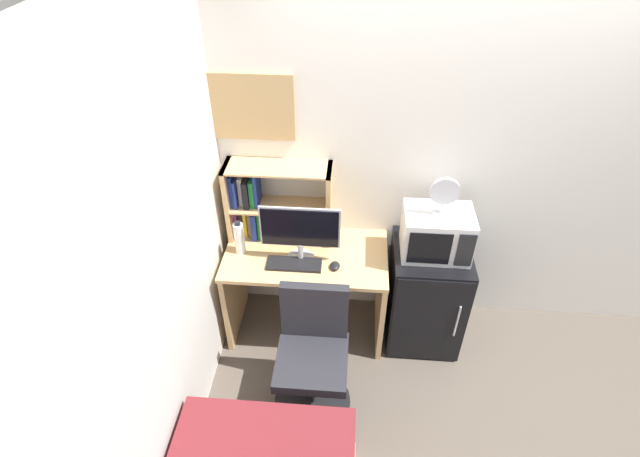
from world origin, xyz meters
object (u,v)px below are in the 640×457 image
(keyboard, at_px, (294,264))
(monitor, at_px, (300,231))
(water_bottle, at_px, (239,238))
(mini_fridge, at_px, (425,294))
(desk_chair, at_px, (313,360))
(desk_fan, at_px, (444,194))
(computer_mouse, at_px, (335,266))
(wall_corkboard, at_px, (243,107))
(hutch_bookshelf, at_px, (264,202))
(microwave, at_px, (437,233))

(keyboard, bearing_deg, monitor, 61.28)
(water_bottle, bearing_deg, keyboard, -16.43)
(mini_fridge, xyz_separation_m, desk_chair, (-0.76, -0.62, -0.01))
(monitor, height_order, mini_fridge, monitor)
(desk_fan, bearing_deg, water_bottle, -179.01)
(computer_mouse, relative_size, wall_corkboard, 0.14)
(computer_mouse, xyz_separation_m, desk_chair, (-0.11, -0.48, -0.37))
(computer_mouse, bearing_deg, keyboard, 179.57)
(keyboard, height_order, wall_corkboard, wall_corkboard)
(mini_fridge, bearing_deg, desk_chair, -140.55)
(hutch_bookshelf, bearing_deg, mini_fridge, -9.13)
(computer_mouse, height_order, wall_corkboard, wall_corkboard)
(water_bottle, bearing_deg, microwave, 1.25)
(hutch_bookshelf, distance_m, monitor, 0.38)
(hutch_bookshelf, distance_m, microwave, 1.18)
(monitor, relative_size, microwave, 1.19)
(hutch_bookshelf, bearing_deg, monitor, -43.16)
(microwave, distance_m, desk_chair, 1.14)
(desk_chair, bearing_deg, keyboard, 108.91)
(monitor, bearing_deg, mini_fridge, 4.57)
(water_bottle, xyz_separation_m, desk_fan, (1.31, 0.02, 0.41))
(computer_mouse, bearing_deg, mini_fridge, 12.17)
(microwave, bearing_deg, wall_corkboard, 167.52)
(computer_mouse, xyz_separation_m, wall_corkboard, (-0.61, 0.42, 0.91))
(hutch_bookshelf, height_order, wall_corkboard, wall_corkboard)
(mini_fridge, height_order, microwave, microwave)
(keyboard, bearing_deg, desk_fan, 8.35)
(mini_fridge, height_order, desk_chair, desk_chair)
(water_bottle, height_order, desk_chair, water_bottle)
(microwave, bearing_deg, mini_fridge, -90.25)
(monitor, distance_m, microwave, 0.89)
(monitor, xyz_separation_m, water_bottle, (-0.42, 0.05, -0.12))
(desk_fan, bearing_deg, wall_corkboard, 167.26)
(monitor, height_order, wall_corkboard, wall_corkboard)
(wall_corkboard, bearing_deg, water_bottle, -97.66)
(water_bottle, relative_size, mini_fridge, 0.32)
(keyboard, distance_m, wall_corkboard, 1.07)
(wall_corkboard, bearing_deg, monitor, -43.05)
(microwave, bearing_deg, keyboard, -171.30)
(wall_corkboard, bearing_deg, computer_mouse, -34.59)
(mini_fridge, bearing_deg, keyboard, -171.48)
(monitor, bearing_deg, computer_mouse, -16.49)
(microwave, xyz_separation_m, desk_fan, (-0.00, -0.01, 0.31))
(water_bottle, bearing_deg, desk_fan, 0.99)
(desk_chair, bearing_deg, monitor, 103.15)
(mini_fridge, bearing_deg, computer_mouse, -167.83)
(wall_corkboard, bearing_deg, keyboard, -50.95)
(computer_mouse, bearing_deg, microwave, 12.42)
(monitor, distance_m, desk_fan, 0.94)
(computer_mouse, bearing_deg, monitor, 163.51)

